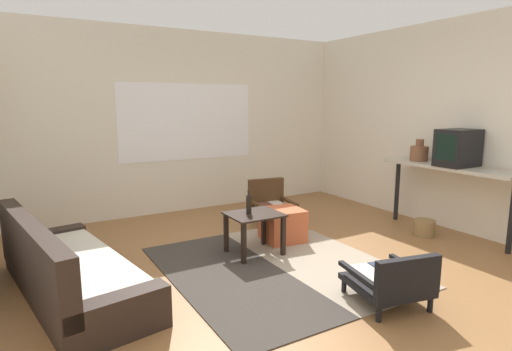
{
  "coord_description": "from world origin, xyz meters",
  "views": [
    {
      "loc": [
        -2.27,
        -2.94,
        1.64
      ],
      "look_at": [
        -0.08,
        0.82,
        0.88
      ],
      "focal_mm": 28.97,
      "sensor_mm": 36.0,
      "label": 1
    }
  ],
  "objects_px": {
    "couch": "(66,272)",
    "ottoman_orange": "(283,225)",
    "armchair_striped_foreground": "(391,280)",
    "wicker_basket": "(424,228)",
    "armchair_by_window": "(270,203)",
    "clay_vase": "(419,153)",
    "crt_television": "(458,148)",
    "glass_bottle": "(249,204)",
    "console_shelf": "(449,173)",
    "coffee_table": "(254,223)"
  },
  "relations": [
    {
      "from": "couch",
      "to": "ottoman_orange",
      "type": "distance_m",
      "value": 2.42
    },
    {
      "from": "armchair_striped_foreground",
      "to": "wicker_basket",
      "type": "xyz_separation_m",
      "value": [
        1.78,
        1.06,
        -0.12
      ]
    },
    {
      "from": "couch",
      "to": "ottoman_orange",
      "type": "height_order",
      "value": "couch"
    },
    {
      "from": "armchair_by_window",
      "to": "clay_vase",
      "type": "height_order",
      "value": "clay_vase"
    },
    {
      "from": "clay_vase",
      "to": "wicker_basket",
      "type": "xyz_separation_m",
      "value": [
        -0.28,
        -0.37,
        -0.89
      ]
    },
    {
      "from": "armchair_striped_foreground",
      "to": "crt_television",
      "type": "distance_m",
      "value": 2.41
    },
    {
      "from": "crt_television",
      "to": "wicker_basket",
      "type": "height_order",
      "value": "crt_television"
    },
    {
      "from": "clay_vase",
      "to": "crt_television",
      "type": "bearing_deg",
      "value": -90.33
    },
    {
      "from": "glass_bottle",
      "to": "wicker_basket",
      "type": "relative_size",
      "value": 0.99
    },
    {
      "from": "wicker_basket",
      "to": "armchair_striped_foreground",
      "type": "bearing_deg",
      "value": -149.23
    },
    {
      "from": "ottoman_orange",
      "to": "clay_vase",
      "type": "height_order",
      "value": "clay_vase"
    },
    {
      "from": "armchair_by_window",
      "to": "glass_bottle",
      "type": "distance_m",
      "value": 1.33
    },
    {
      "from": "armchair_striped_foreground",
      "to": "clay_vase",
      "type": "height_order",
      "value": "clay_vase"
    },
    {
      "from": "armchair_by_window",
      "to": "crt_television",
      "type": "relative_size",
      "value": 1.28
    },
    {
      "from": "ottoman_orange",
      "to": "console_shelf",
      "type": "height_order",
      "value": "console_shelf"
    },
    {
      "from": "console_shelf",
      "to": "clay_vase",
      "type": "bearing_deg",
      "value": 90.0
    },
    {
      "from": "coffee_table",
      "to": "glass_bottle",
      "type": "xyz_separation_m",
      "value": [
        -0.05,
        0.02,
        0.21
      ]
    },
    {
      "from": "couch",
      "to": "armchair_striped_foreground",
      "type": "bearing_deg",
      "value": -34.22
    },
    {
      "from": "crt_television",
      "to": "glass_bottle",
      "type": "bearing_deg",
      "value": 163.8
    },
    {
      "from": "couch",
      "to": "ottoman_orange",
      "type": "xyz_separation_m",
      "value": [
        2.41,
        0.25,
        -0.01
      ]
    },
    {
      "from": "armchair_by_window",
      "to": "ottoman_orange",
      "type": "bearing_deg",
      "value": -112.04
    },
    {
      "from": "glass_bottle",
      "to": "wicker_basket",
      "type": "height_order",
      "value": "glass_bottle"
    },
    {
      "from": "ottoman_orange",
      "to": "clay_vase",
      "type": "relative_size",
      "value": 1.57
    },
    {
      "from": "wicker_basket",
      "to": "ottoman_orange",
      "type": "bearing_deg",
      "value": 155.93
    },
    {
      "from": "clay_vase",
      "to": "glass_bottle",
      "type": "distance_m",
      "value": 2.53
    },
    {
      "from": "coffee_table",
      "to": "glass_bottle",
      "type": "relative_size",
      "value": 2.18
    },
    {
      "from": "console_shelf",
      "to": "glass_bottle",
      "type": "xyz_separation_m",
      "value": [
        -2.49,
        0.64,
        -0.22
      ]
    },
    {
      "from": "couch",
      "to": "glass_bottle",
      "type": "distance_m",
      "value": 1.87
    },
    {
      "from": "console_shelf",
      "to": "wicker_basket",
      "type": "relative_size",
      "value": 6.44
    },
    {
      "from": "coffee_table",
      "to": "ottoman_orange",
      "type": "distance_m",
      "value": 0.58
    },
    {
      "from": "crt_television",
      "to": "wicker_basket",
      "type": "relative_size",
      "value": 1.82
    },
    {
      "from": "armchair_striped_foreground",
      "to": "ottoman_orange",
      "type": "bearing_deg",
      "value": 85.5
    },
    {
      "from": "armchair_by_window",
      "to": "crt_television",
      "type": "height_order",
      "value": "crt_television"
    },
    {
      "from": "armchair_by_window",
      "to": "armchair_striped_foreground",
      "type": "bearing_deg",
      "value": -100.0
    },
    {
      "from": "couch",
      "to": "ottoman_orange",
      "type": "bearing_deg",
      "value": 5.99
    },
    {
      "from": "armchair_striped_foreground",
      "to": "clay_vase",
      "type": "xyz_separation_m",
      "value": [
        2.06,
        1.43,
        0.77
      ]
    },
    {
      "from": "armchair_by_window",
      "to": "console_shelf",
      "type": "distance_m",
      "value": 2.32
    },
    {
      "from": "console_shelf",
      "to": "couch",
      "type": "bearing_deg",
      "value": 172.46
    },
    {
      "from": "ottoman_orange",
      "to": "console_shelf",
      "type": "relative_size",
      "value": 0.27
    },
    {
      "from": "couch",
      "to": "glass_bottle",
      "type": "height_order",
      "value": "glass_bottle"
    },
    {
      "from": "coffee_table",
      "to": "armchair_striped_foreground",
      "type": "height_order",
      "value": "armchair_striped_foreground"
    },
    {
      "from": "couch",
      "to": "crt_television",
      "type": "distance_m",
      "value": 4.46
    },
    {
      "from": "glass_bottle",
      "to": "wicker_basket",
      "type": "distance_m",
      "value": 2.32
    },
    {
      "from": "armchair_by_window",
      "to": "crt_television",
      "type": "distance_m",
      "value": 2.47
    },
    {
      "from": "couch",
      "to": "armchair_by_window",
      "type": "height_order",
      "value": "couch"
    },
    {
      "from": "armchair_by_window",
      "to": "glass_bottle",
      "type": "height_order",
      "value": "glass_bottle"
    },
    {
      "from": "coffee_table",
      "to": "glass_bottle",
      "type": "bearing_deg",
      "value": 155.99
    },
    {
      "from": "armchair_striped_foreground",
      "to": "glass_bottle",
      "type": "distance_m",
      "value": 1.7
    },
    {
      "from": "armchair_by_window",
      "to": "clay_vase",
      "type": "relative_size",
      "value": 2.13
    },
    {
      "from": "glass_bottle",
      "to": "crt_television",
      "type": "bearing_deg",
      "value": -16.2
    }
  ]
}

